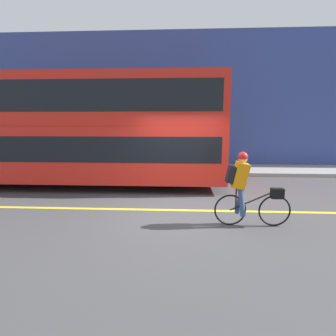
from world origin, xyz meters
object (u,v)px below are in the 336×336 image
at_px(bus, 69,127).
at_px(street_sign_post, 208,138).
at_px(trash_bin, 78,158).
at_px(cyclist_on_bike, 245,187).

height_order(bus, street_sign_post, bus).
bearing_deg(street_sign_post, trash_bin, 179.94).
xyz_separation_m(bus, trash_bin, (-0.96, 3.00, -1.50)).
distance_m(cyclist_on_bike, trash_bin, 9.05).
bearing_deg(trash_bin, street_sign_post, -0.06).
bearing_deg(cyclist_on_bike, trash_bin, 134.08).
xyz_separation_m(bus, street_sign_post, (5.14, 3.00, -0.56)).
relative_size(trash_bin, street_sign_post, 0.37).
height_order(cyclist_on_bike, street_sign_post, street_sign_post).
xyz_separation_m(cyclist_on_bike, trash_bin, (-6.29, 6.50, -0.27)).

